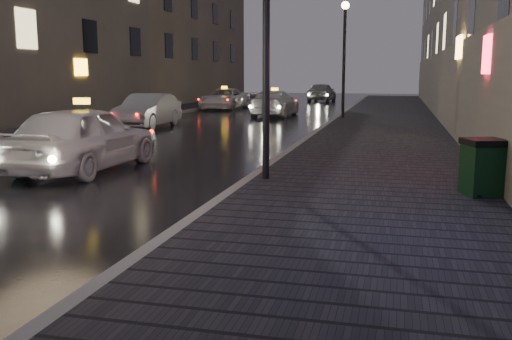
{
  "coord_description": "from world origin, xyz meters",
  "views": [
    {
      "loc": [
        4.35,
        -4.87,
        2.22
      ],
      "look_at": [
        2.41,
        2.93,
        0.85
      ],
      "focal_mm": 40.0,
      "sensor_mm": 36.0,
      "label": 1
    }
  ],
  "objects": [
    {
      "name": "curb_far",
      "position": [
        -7.4,
        21.0,
        0.07
      ],
      "size": [
        0.2,
        58.0,
        0.15
      ],
      "primitive_type": "cube",
      "color": "slate",
      "rests_on": "ground"
    },
    {
      "name": "building_far_c",
      "position": [
        -13.5,
        39.0,
        5.5
      ],
      "size": [
        6.0,
        22.0,
        11.0
      ],
      "primitive_type": "cube",
      "color": "#6B6051",
      "rests_on": "ground"
    },
    {
      "name": "trash_bin",
      "position": [
        5.8,
        5.37,
        0.64
      ],
      "size": [
        0.81,
        0.81,
        0.97
      ],
      "rotation": [
        0.0,
        0.0,
        0.34
      ],
      "color": "black",
      "rests_on": "sidewalk"
    },
    {
      "name": "lamp_near",
      "position": [
        1.85,
        6.0,
        3.49
      ],
      "size": [
        0.36,
        0.36,
        5.28
      ],
      "color": "black",
      "rests_on": "sidewalk"
    },
    {
      "name": "sidewalk",
      "position": [
        3.9,
        21.0,
        0.07
      ],
      "size": [
        4.6,
        58.0,
        0.15
      ],
      "primitive_type": "cube",
      "color": "black",
      "rests_on": "ground"
    },
    {
      "name": "lamp_far",
      "position": [
        1.85,
        22.0,
        3.49
      ],
      "size": [
        0.36,
        0.36,
        5.28
      ],
      "color": "black",
      "rests_on": "sidewalk"
    },
    {
      "name": "car_far",
      "position": [
        -1.53,
        40.26,
        0.74
      ],
      "size": [
        2.01,
        4.45,
        1.48
      ],
      "primitive_type": "imported",
      "rotation": [
        0.0,
        0.0,
        3.08
      ],
      "color": "gray",
      "rests_on": "ground"
    },
    {
      "name": "sidewalk_far",
      "position": [
        -8.7,
        21.0,
        0.07
      ],
      "size": [
        2.4,
        58.0,
        0.15
      ],
      "primitive_type": "cube",
      "color": "black",
      "rests_on": "ground"
    },
    {
      "name": "curb",
      "position": [
        1.5,
        21.0,
        0.07
      ],
      "size": [
        0.2,
        58.0,
        0.15
      ],
      "primitive_type": "cube",
      "color": "slate",
      "rests_on": "ground"
    },
    {
      "name": "taxi_near",
      "position": [
        -2.59,
        6.73,
        0.76
      ],
      "size": [
        1.89,
        4.52,
        1.53
      ],
      "primitive_type": "imported",
      "rotation": [
        0.0,
        0.0,
        3.12
      ],
      "color": "silver",
      "rests_on": "ground"
    },
    {
      "name": "taxi_far",
      "position": [
        -6.16,
        29.3,
        0.64
      ],
      "size": [
        2.33,
        4.72,
        1.29
      ],
      "primitive_type": "imported",
      "rotation": [
        0.0,
        0.0,
        -0.04
      ],
      "color": "silver",
      "rests_on": "ground"
    },
    {
      "name": "taxi_mid",
      "position": [
        -1.89,
        24.25,
        0.67
      ],
      "size": [
        1.99,
        4.65,
        1.34
      ],
      "primitive_type": "imported",
      "rotation": [
        0.0,
        0.0,
        3.12
      ],
      "color": "silver",
      "rests_on": "ground"
    },
    {
      "name": "car_left_mid",
      "position": [
        -5.63,
        16.83,
        0.69
      ],
      "size": [
        1.59,
        4.24,
        1.38
      ],
      "primitive_type": "imported",
      "rotation": [
        0.0,
        0.0,
        0.03
      ],
      "color": "#96969D",
      "rests_on": "ground"
    }
  ]
}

